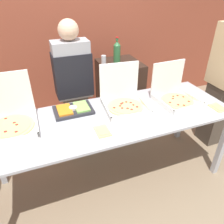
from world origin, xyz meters
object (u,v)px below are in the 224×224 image
object	(u,v)px
pizza_box_far_left	(10,119)
paper_plate_front_right	(218,108)
pizza_box_far_right	(124,100)
pizza_box_near_left	(175,95)
person_server_vest	(74,85)
soda_bottle	(117,51)
veggie_tray	(73,110)
paper_plate_front_left	(102,132)
person_guest_cap	(224,79)
soda_can_silver	(104,60)

from	to	relation	value
pizza_box_far_left	paper_plate_front_right	xyz separation A→B (m)	(2.00, -0.45, -0.07)
pizza_box_far_right	pizza_box_near_left	distance (m)	0.58
paper_plate_front_right	person_server_vest	size ratio (longest dim) A/B	0.15
soda_bottle	person_server_vest	distance (m)	0.84
veggie_tray	soda_bottle	size ratio (longest dim) A/B	1.13
pizza_box_far_left	paper_plate_front_left	world-z (taller)	pizza_box_far_left
veggie_tray	person_server_vest	distance (m)	0.47
person_server_vest	person_guest_cap	size ratio (longest dim) A/B	0.92
pizza_box_far_left	person_guest_cap	world-z (taller)	person_guest_cap
pizza_box_far_left	person_server_vest	distance (m)	0.86
paper_plate_front_right	person_guest_cap	world-z (taller)	person_guest_cap
pizza_box_far_right	veggie_tray	bearing A→B (deg)	175.26
paper_plate_front_left	person_guest_cap	world-z (taller)	person_guest_cap
veggie_tray	soda_bottle	bearing A→B (deg)	45.68
person_server_vest	paper_plate_front_left	bearing A→B (deg)	92.97
pizza_box_far_right	paper_plate_front_left	xyz separation A→B (m)	(-0.36, -0.36, -0.06)
person_guest_cap	soda_bottle	bearing A→B (deg)	49.04
paper_plate_front_right	veggie_tray	distance (m)	1.50
pizza_box_near_left	paper_plate_front_right	xyz separation A→B (m)	(0.32, -0.32, -0.06)
pizza_box_far_right	veggie_tray	size ratio (longest dim) A/B	1.23
pizza_box_far_right	pizza_box_far_left	distance (m)	1.11
pizza_box_near_left	person_server_vest	world-z (taller)	person_server_vest
soda_bottle	soda_can_silver	xyz separation A→B (m)	(-0.20, -0.02, -0.09)
veggie_tray	soda_bottle	xyz separation A→B (m)	(0.83, 0.85, 0.28)
paper_plate_front_right	soda_can_silver	xyz separation A→B (m)	(-0.79, 1.32, 0.20)
person_server_vest	person_guest_cap	distance (m)	1.85
pizza_box_near_left	veggie_tray	world-z (taller)	pizza_box_near_left
pizza_box_far_left	paper_plate_front_right	bearing A→B (deg)	-12.39
person_guest_cap	pizza_box_far_left	bearing A→B (deg)	89.37
paper_plate_front_left	soda_can_silver	world-z (taller)	soda_can_silver
person_server_vest	pizza_box_near_left	bearing A→B (deg)	146.93
soda_bottle	soda_can_silver	world-z (taller)	soda_bottle
veggie_tray	person_guest_cap	world-z (taller)	person_guest_cap
pizza_box_far_right	soda_bottle	world-z (taller)	soda_bottle
pizza_box_far_left	soda_bottle	size ratio (longest dim) A/B	1.39
pizza_box_far_left	soda_can_silver	xyz separation A→B (m)	(1.21, 0.87, 0.13)
pizza_box_far_right	soda_can_silver	xyz separation A→B (m)	(0.10, 0.91, 0.14)
pizza_box_far_right	soda_can_silver	size ratio (longest dim) A/B	3.86
paper_plate_front_right	soda_bottle	xyz separation A→B (m)	(-0.59, 1.34, 0.29)
paper_plate_front_left	soda_can_silver	size ratio (longest dim) A/B	1.90
pizza_box_near_left	pizza_box_far_left	world-z (taller)	pizza_box_far_left
paper_plate_front_left	soda_can_silver	xyz separation A→B (m)	(0.46, 1.27, 0.20)
soda_bottle	soda_can_silver	bearing A→B (deg)	-173.22
pizza_box_far_left	soda_can_silver	bearing A→B (deg)	35.99
paper_plate_front_left	veggie_tray	world-z (taller)	veggie_tray
paper_plate_front_left	soda_bottle	bearing A→B (deg)	62.80
person_server_vest	person_guest_cap	xyz separation A→B (m)	(1.77, -0.52, 0.02)
paper_plate_front_left	paper_plate_front_right	distance (m)	1.25
paper_plate_front_right	person_guest_cap	size ratio (longest dim) A/B	0.14
paper_plate_front_left	veggie_tray	size ratio (longest dim) A/B	0.60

